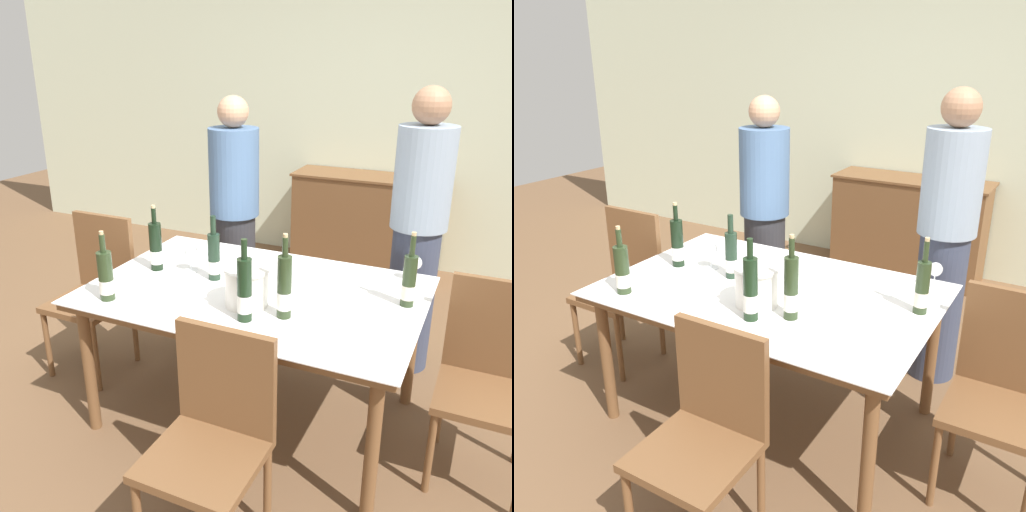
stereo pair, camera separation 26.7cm
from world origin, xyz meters
TOP-DOWN VIEW (x-y plane):
  - ground_plane at (0.00, 0.00)m, footprint 12.00×12.00m
  - back_wall at (0.00, 2.65)m, footprint 8.00×0.10m
  - sideboard_cabinet at (0.00, 2.36)m, footprint 1.31×0.46m
  - dining_table at (0.00, 0.00)m, footprint 1.65×1.11m
  - ice_bucket at (0.03, -0.18)m, footprint 0.22×0.22m
  - wine_bottle_0 at (-0.61, 0.02)m, footprint 0.07×0.07m
  - wine_bottle_1 at (0.24, -0.22)m, footprint 0.07×0.07m
  - wine_bottle_2 at (-0.25, 0.03)m, footprint 0.07×0.07m
  - wine_bottle_3 at (0.72, 0.13)m, footprint 0.06×0.06m
  - wine_bottle_4 at (0.09, -0.32)m, footprint 0.07×0.07m
  - wine_bottle_5 at (-0.60, -0.40)m, footprint 0.07×0.07m
  - wine_glass_0 at (-0.06, 0.13)m, footprint 0.08×0.08m
  - wine_glass_1 at (0.70, 0.45)m, footprint 0.07×0.07m
  - wine_glass_2 at (-0.42, 0.07)m, footprint 0.08×0.08m
  - chair_right_end at (1.12, 0.09)m, footprint 0.42×0.42m
  - chair_left_end at (-1.12, 0.09)m, footprint 0.42×0.42m
  - chair_near_front at (0.18, -0.78)m, footprint 0.42×0.42m
  - person_host at (-0.55, 0.85)m, footprint 0.33×0.33m
  - person_guest_left at (0.64, 0.88)m, footprint 0.33×0.33m

SIDE VIEW (x-z plane):
  - ground_plane at x=0.00m, z-range 0.00..0.00m
  - sideboard_cabinet at x=0.00m, z-range 0.00..0.87m
  - chair_near_front at x=0.18m, z-range 0.07..0.97m
  - chair_right_end at x=1.12m, z-range 0.06..1.00m
  - chair_left_end at x=-1.12m, z-range 0.07..1.02m
  - dining_table at x=0.00m, z-range 0.31..1.07m
  - person_host at x=-0.55m, z-range 0.00..1.63m
  - wine_glass_1 at x=0.70m, z-range 0.78..0.91m
  - ice_bucket at x=0.03m, z-range 0.76..0.95m
  - wine_glass_2 at x=-0.42m, z-range 0.79..0.94m
  - person_guest_left at x=0.64m, z-range 0.01..1.72m
  - wine_glass_0 at x=-0.06m, z-range 0.79..0.95m
  - wine_bottle_5 at x=-0.60m, z-range 0.70..1.05m
  - wine_bottle_3 at x=0.72m, z-range 0.70..1.06m
  - wine_bottle_2 at x=-0.25m, z-range 0.71..1.05m
  - wine_bottle_0 at x=-0.61m, z-range 0.70..1.06m
  - wine_bottle_4 at x=0.09m, z-range 0.70..1.09m
  - wine_bottle_1 at x=0.24m, z-range 0.70..1.09m
  - back_wall at x=0.00m, z-range 0.00..2.80m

